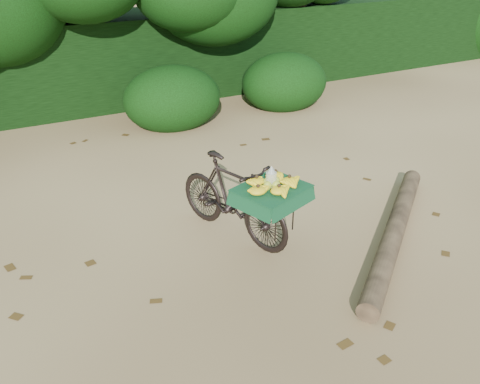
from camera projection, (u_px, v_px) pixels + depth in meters
name	position (u px, v px, depth m)	size (l,w,h in m)	color
ground	(183.00, 257.00, 5.91)	(80.00, 80.00, 0.00)	tan
vendor_bicycle	(234.00, 198.00, 6.08)	(1.19, 1.88, 1.05)	black
fallen_log	(395.00, 231.00, 6.20)	(0.24, 0.24, 3.26)	brown
hedge_backdrop	(68.00, 64.00, 10.45)	(26.00, 1.80, 1.80)	black
tree_row	(30.00, 16.00, 9.05)	(14.50, 2.00, 4.00)	black
bush_clumps	(121.00, 109.00, 9.29)	(8.80, 1.70, 0.90)	black
leaf_litter	(164.00, 231.00, 6.42)	(7.00, 7.30, 0.01)	#493113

